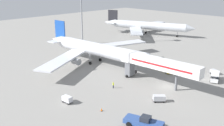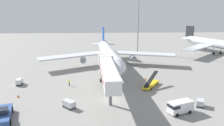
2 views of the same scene
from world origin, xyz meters
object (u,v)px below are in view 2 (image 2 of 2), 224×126
at_px(ground_crew_worker_foreground, 69,82).
at_px(safety_cone_bravo, 18,96).
at_px(airplane_background, 219,44).
at_px(apron_light_mast, 139,7).
at_px(baggage_cart_far_left, 200,103).
at_px(pushback_tug, 3,114).
at_px(belt_loader_truck, 151,84).
at_px(service_van_mid_left, 180,107).
at_px(baggage_cart_near_left, 69,104).
at_px(safety_cone_alpha, 145,78).
at_px(baggage_cart_mid_center, 19,82).
at_px(airplane_at_gate, 109,53).
at_px(jet_bridge, 108,70).

bearing_deg(ground_crew_worker_foreground, safety_cone_bravo, -146.86).
xyz_separation_m(safety_cone_bravo, airplane_background, (72.63, 44.48, 4.35)).
xyz_separation_m(ground_crew_worker_foreground, apron_light_mast, (26.09, 44.82, 20.12)).
height_order(baggage_cart_far_left, apron_light_mast, apron_light_mast).
bearing_deg(pushback_tug, belt_loader_truck, 26.61).
relative_size(service_van_mid_left, airplane_background, 0.11).
bearing_deg(safety_cone_bravo, airplane_background, 31.49).
distance_m(pushback_tug, service_van_mid_left, 32.65).
height_order(belt_loader_truck, safety_cone_bravo, belt_loader_truck).
distance_m(baggage_cart_near_left, airplane_background, 78.74).
bearing_deg(safety_cone_alpha, ground_crew_worker_foreground, -169.75).
bearing_deg(baggage_cart_far_left, apron_light_mast, 92.55).
bearing_deg(safety_cone_bravo, baggage_cart_mid_center, 108.35).
height_order(safety_cone_alpha, apron_light_mast, apron_light_mast).
relative_size(belt_loader_truck, service_van_mid_left, 1.34).
relative_size(service_van_mid_left, baggage_cart_near_left, 1.78).
bearing_deg(apron_light_mast, safety_cone_alpha, -96.85).
relative_size(airplane_at_gate, service_van_mid_left, 9.32).
bearing_deg(jet_bridge, pushback_tug, -148.83).
relative_size(jet_bridge, safety_cone_bravo, 32.79).
xyz_separation_m(service_van_mid_left, airplane_background, (38.70, 54.05, 3.35)).
bearing_deg(service_van_mid_left, pushback_tug, -178.62).
xyz_separation_m(jet_bridge, safety_cone_alpha, (11.20, 9.45, -5.28)).
distance_m(baggage_cart_far_left, safety_cone_alpha, 19.25).
relative_size(belt_loader_truck, baggage_cart_mid_center, 2.83).
xyz_separation_m(belt_loader_truck, baggage_cart_near_left, (-19.54, -11.09, 0.07)).
bearing_deg(baggage_cart_near_left, baggage_cart_mid_center, 136.28).
relative_size(pushback_tug, ground_crew_worker_foreground, 4.51).
height_order(baggage_cart_far_left, ground_crew_worker_foreground, ground_crew_worker_foreground).
xyz_separation_m(baggage_cart_far_left, safety_cone_alpha, (-7.54, 17.70, -0.42)).
distance_m(belt_loader_truck, service_van_mid_left, 14.72).
xyz_separation_m(service_van_mid_left, ground_crew_worker_foreground, (-23.34, 16.49, -0.42)).
bearing_deg(service_van_mid_left, baggage_cart_mid_center, 153.86).
bearing_deg(baggage_cart_near_left, apron_light_mast, 67.22).
xyz_separation_m(jet_bridge, baggage_cart_far_left, (18.73, -8.26, -4.86)).
xyz_separation_m(baggage_cart_near_left, safety_cone_bravo, (-12.41, 6.09, -0.50)).
xyz_separation_m(safety_cone_alpha, safety_cone_bravo, (-31.76, -10.75, -0.02)).
distance_m(jet_bridge, airplane_background, 67.65).
xyz_separation_m(ground_crew_worker_foreground, airplane_background, (62.04, 37.56, 3.77)).
xyz_separation_m(pushback_tug, baggage_cart_mid_center, (-4.11, 18.81, -0.20)).
bearing_deg(apron_light_mast, baggage_cart_near_left, -112.78).
xyz_separation_m(baggage_cart_far_left, baggage_cart_mid_center, (-42.10, 15.41, 0.08)).
bearing_deg(safety_cone_alpha, airplane_at_gate, 123.34).
bearing_deg(safety_cone_alpha, baggage_cart_far_left, -66.94).
bearing_deg(safety_cone_bravo, safety_cone_alpha, 18.69).
relative_size(belt_loader_truck, safety_cone_alpha, 9.28).
distance_m(baggage_cart_far_left, airplane_background, 61.42).
height_order(baggage_cart_near_left, safety_cone_bravo, baggage_cart_near_left).
relative_size(jet_bridge, pushback_tug, 2.95).
relative_size(baggage_cart_far_left, ground_crew_worker_foreground, 1.39).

